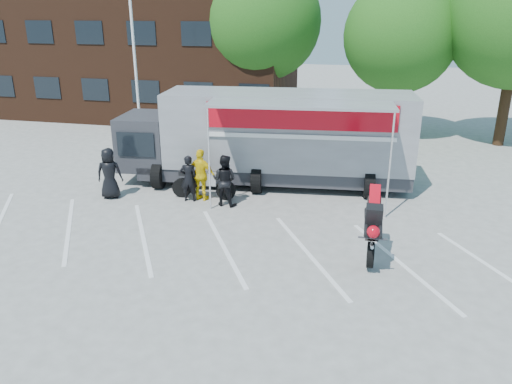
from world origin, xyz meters
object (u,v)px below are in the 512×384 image
at_px(spectator_leather_a, 109,173).
at_px(spectator_leather_c, 224,180).
at_px(stunt_bike_rider, 369,256).
at_px(spectator_leather_b, 189,178).
at_px(flagpole, 138,36).
at_px(transporter_truck, 273,184).
at_px(parked_motorcycle, 204,198).
at_px(spectator_hivis, 201,175).
at_px(tree_mid, 400,36).
at_px(tree_left, 263,21).

distance_m(spectator_leather_a, spectator_leather_c, 4.04).
bearing_deg(stunt_bike_rider, spectator_leather_b, 154.15).
bearing_deg(spectator_leather_b, flagpole, -62.76).
height_order(transporter_truck, parked_motorcycle, transporter_truck).
height_order(stunt_bike_rider, spectator_hivis, spectator_hivis).
relative_size(flagpole, stunt_bike_rider, 3.64).
height_order(tree_mid, spectator_hivis, tree_mid).
bearing_deg(tree_mid, transporter_truck, -117.27).
xyz_separation_m(transporter_truck, spectator_hivis, (-2.05, -2.22, 0.89)).
relative_size(transporter_truck, spectator_hivis, 5.99).
distance_m(flagpole, parked_motorcycle, 8.97).
xyz_separation_m(parked_motorcycle, spectator_leather_b, (-0.41, -0.33, 0.80)).
bearing_deg(spectator_hivis, parked_motorcycle, -87.46).
relative_size(tree_left, spectator_leather_c, 5.00).
distance_m(tree_mid, stunt_bike_rider, 14.66).
bearing_deg(spectator_leather_b, spectator_leather_a, -1.98).
distance_m(parked_motorcycle, stunt_bike_rider, 6.46).
bearing_deg(tree_mid, stunt_bike_rider, -93.35).
xyz_separation_m(tree_left, transporter_truck, (2.56, -9.61, -5.57)).
xyz_separation_m(parked_motorcycle, spectator_leather_c, (0.87, -0.42, 0.86)).
height_order(tree_left, parked_motorcycle, tree_left).
distance_m(transporter_truck, spectator_leather_a, 5.93).
relative_size(tree_left, spectator_leather_b, 5.38).
distance_m(flagpole, tree_mid, 12.31).
xyz_separation_m(tree_left, spectator_leather_b, (0.12, -12.01, -4.76)).
height_order(spectator_leather_a, spectator_leather_c, spectator_leather_a).
bearing_deg(parked_motorcycle, transporter_truck, -48.07).
bearing_deg(tree_left, tree_mid, -8.13).
bearing_deg(spectator_leather_c, tree_mid, -110.24).
xyz_separation_m(stunt_bike_rider, spectator_hivis, (-5.68, 2.95, 0.89)).
bearing_deg(spectator_leather_c, spectator_hivis, -9.80).
relative_size(flagpole, transporter_truck, 0.75).
bearing_deg(flagpole, parked_motorcycle, -49.91).
bearing_deg(spectator_hivis, flagpole, -40.97).
xyz_separation_m(transporter_truck, spectator_leather_a, (-5.19, -2.72, 0.88)).
height_order(tree_left, spectator_hivis, tree_left).
bearing_deg(parked_motorcycle, tree_mid, -34.71).
relative_size(parked_motorcycle, spectator_leather_b, 1.42).
height_order(transporter_truck, stunt_bike_rider, transporter_truck).
distance_m(tree_mid, spectator_hivis, 13.26).
bearing_deg(spectator_leather_c, parked_motorcycle, -18.89).
distance_m(parked_motorcycle, spectator_hivis, 0.91).
xyz_separation_m(tree_mid, spectator_leather_a, (-9.63, -11.33, -4.06)).
distance_m(tree_left, parked_motorcycle, 12.94).
bearing_deg(spectator_leather_c, tree_left, -76.83).
distance_m(spectator_leather_b, spectator_leather_c, 1.28).
xyz_separation_m(flagpole, spectator_hivis, (4.75, -5.83, -4.16)).
relative_size(parked_motorcycle, stunt_bike_rider, 1.04).
xyz_separation_m(flagpole, transporter_truck, (6.81, -3.61, -5.05)).
xyz_separation_m(stunt_bike_rider, spectator_leather_c, (-4.79, 2.69, 0.86)).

